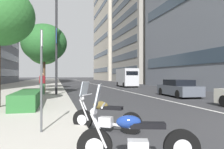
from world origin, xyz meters
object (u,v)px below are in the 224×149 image
motorcycle_under_tarp (135,141)px  street_lamp_with_banners (60,29)px  motorcycle_far_end_row (105,117)px  parking_sign_by_curb (42,71)px  pedestrian_on_plaza (42,83)px  car_approaching_light (179,88)px  delivery_van_ahead (127,77)px  street_tree_near_plaza_corner (44,43)px  street_tree_far_plaza (44,51)px

motorcycle_under_tarp → street_lamp_with_banners: bearing=-68.6°
motorcycle_far_end_row → street_lamp_with_banners: size_ratio=0.21×
parking_sign_by_curb → pedestrian_on_plaza: bearing=3.3°
car_approaching_light → delivery_van_ahead: (15.17, -0.63, 0.77)m
delivery_van_ahead → street_lamp_with_banners: street_lamp_with_banners is taller
car_approaching_light → delivery_van_ahead: 15.20m
parking_sign_by_curb → street_tree_near_plaza_corner: (13.87, 0.64, 2.67)m
street_lamp_with_banners → delivery_van_ahead: bearing=-36.9°
motorcycle_under_tarp → pedestrian_on_plaza: bearing=-63.5°
motorcycle_far_end_row → parking_sign_by_curb: size_ratio=0.68×
car_approaching_light → street_tree_near_plaza_corner: street_tree_near_plaza_corner is taller
motorcycle_far_end_row → street_tree_far_plaza: (21.47, 2.80, 4.20)m
delivery_van_ahead → parking_sign_by_curb: parking_sign_by_curb is taller
street_lamp_with_banners → car_approaching_light: bearing=-104.4°
motorcycle_far_end_row → car_approaching_light: 12.20m
motorcycle_far_end_row → car_approaching_light: bearing=-97.1°
parking_sign_by_curb → street_tree_far_plaza: (21.69, 1.04, 2.86)m
car_approaching_light → pedestrian_on_plaza: size_ratio=2.55×
parking_sign_by_curb → street_tree_far_plaza: street_tree_far_plaza is taller
motorcycle_far_end_row → motorcycle_under_tarp: bearing=124.4°
street_tree_near_plaza_corner → pedestrian_on_plaza: bearing=177.4°
parking_sign_by_curb → street_lamp_with_banners: size_ratio=0.31×
street_tree_near_plaza_corner → pedestrian_on_plaza: street_tree_near_plaza_corner is taller
car_approaching_light → street_tree_near_plaza_corner: size_ratio=0.74×
street_lamp_with_banners → street_tree_far_plaza: street_lamp_with_banners is taller
parking_sign_by_curb → street_lamp_with_banners: bearing=-3.2°
street_lamp_with_banners → pedestrian_on_plaza: size_ratio=5.10×
car_approaching_light → parking_sign_by_curb: bearing=136.5°
motorcycle_under_tarp → motorcycle_far_end_row: size_ratio=1.19×
street_lamp_with_banners → pedestrian_on_plaza: 4.52m
motorcycle_under_tarp → car_approaching_light: bearing=-107.0°
street_lamp_with_banners → street_tree_far_plaza: bearing=9.8°
street_tree_far_plaza → street_lamp_with_banners: bearing=-170.2°
parking_sign_by_curb → street_tree_near_plaza_corner: 14.14m
motorcycle_far_end_row → pedestrian_on_plaza: pedestrian_on_plaza is taller
delivery_van_ahead → pedestrian_on_plaza: size_ratio=2.99×
motorcycle_far_end_row → delivery_van_ahead: delivery_van_ahead is taller
delivery_van_ahead → pedestrian_on_plaza: 16.53m
motorcycle_under_tarp → car_approaching_light: motorcycle_under_tarp is taller
street_lamp_with_banners → pedestrian_on_plaza: bearing=68.4°
delivery_van_ahead → street_tree_near_plaza_corner: 15.67m
motorcycle_under_tarp → motorcycle_far_end_row: 2.52m
delivery_van_ahead → street_tree_near_plaza_corner: street_tree_near_plaza_corner is taller
motorcycle_under_tarp → delivery_van_ahead: bearing=-90.7°
motorcycle_far_end_row → car_approaching_light: motorcycle_far_end_row is taller
car_approaching_light → street_tree_near_plaza_corner: (4.37, 10.32, 3.81)m
delivery_van_ahead → street_tree_far_plaza: street_tree_far_plaza is taller
delivery_van_ahead → street_tree_far_plaza: size_ratio=0.83×
car_approaching_light → street_lamp_with_banners: (2.31, 9.02, 4.67)m
motorcycle_under_tarp → parking_sign_by_curb: size_ratio=0.81×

